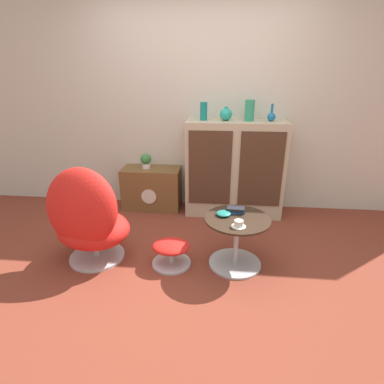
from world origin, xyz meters
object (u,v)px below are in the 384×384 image
Objects in this scene: teacup at (239,224)px; vase_inner_right at (250,110)px; vase_inner_left at (226,114)px; bowl at (224,213)px; ottoman at (171,250)px; vase_leftmost at (204,111)px; vase_rightmost at (271,116)px; book_stack at (236,210)px; potted_plant at (146,161)px; sideboard at (234,169)px; egg_chair at (88,219)px; coffee_table at (236,239)px; tv_console at (152,188)px.

vase_inner_right is at bearing 84.04° from teacup.
vase_inner_left is 1.31m from bowl.
teacup is at bearing -95.96° from vase_inner_right.
bowl is at bearing 12.17° from ottoman.
vase_leftmost is 1.07× the size of vase_rightmost.
vase_inner_left is 0.95× the size of book_stack.
potted_plant reaches higher than ottoman.
ottoman is (-0.58, -1.20, -0.42)m from sideboard.
ottoman is 0.69m from book_stack.
egg_chair is 5.12× the size of potted_plant.
vase_inner_right is at bearing -1.42° from potted_plant.
egg_chair is at bearing -134.26° from vase_inner_left.
sideboard is 7.10× the size of book_stack.
bowl is (-0.26, -1.10, -0.76)m from vase_inner_right.
vase_inner_right is 1.23× the size of vase_rightmost.
coffee_table is at bearing -47.14° from potted_plant.
egg_chair is at bearing -100.28° from potted_plant.
vase_rightmost reaches higher than egg_chair.
book_stack reaches higher than ottoman.
egg_chair is 1.20m from bowl.
vase_leftmost reaches higher than ottoman.
vase_leftmost is at bearing 180.00° from vase_inner_left.
vase_inner_right is 1.26× the size of potted_plant.
potted_plant is 1.14× the size of book_stack.
vase_inner_left is 1.49m from teacup.
vase_inner_right is (0.26, 0.00, 0.05)m from vase_inner_left.
vase_rightmost reaches higher than coffee_table.
vase_inner_left is 1.26m from book_stack.
vase_leftmost is 0.26m from vase_inner_left.
potted_plant reaches higher than bowl.
vase_inner_right reaches higher than bowl.
vase_inner_left is 1.13m from potted_plant.
vase_inner_left reaches higher than tv_console.
vase_leftmost is 0.94m from potted_plant.
vase_inner_left is 0.82× the size of vase_rightmost.
potted_plant is at bearing 178.82° from vase_rightmost.
coffee_table is at bearing -19.69° from bowl.
tv_console is 1.70m from teacup.
vase_rightmost is (0.76, 0.00, -0.05)m from vase_leftmost.
coffee_table is at bearing 90.55° from teacup.
potted_plant is (-0.51, 1.23, 0.48)m from ottoman.
sideboard is 5.68× the size of vase_leftmost.
vase_inner_left is at bearing 45.74° from egg_chair.
vase_inner_left reaches higher than teacup.
vase_inner_right is 0.25m from vase_rightmost.
vase_rightmost is at bearing -1.18° from potted_plant.
ottoman is 0.62× the size of coffee_table.
vase_inner_right is (1.17, -0.03, 0.99)m from tv_console.
potted_plant is at bearing 178.20° from sideboard.
book_stack is (1.30, 0.20, 0.06)m from egg_chair.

